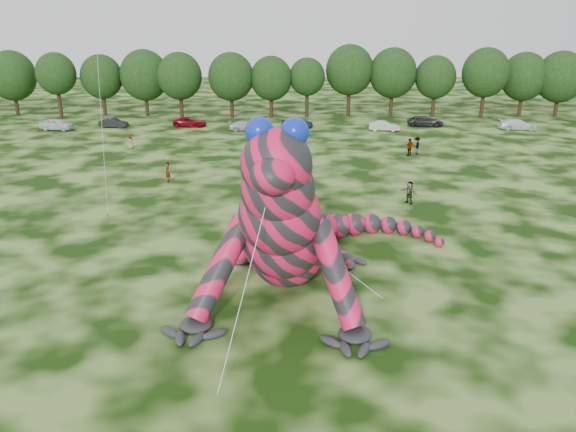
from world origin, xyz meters
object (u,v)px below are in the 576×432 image
at_px(tree_8, 271,87).
at_px(spectator_2, 417,146).
at_px(spectator_1, 270,173).
at_px(tree_14, 523,84).
at_px(tree_12, 435,86).
at_px(car_6, 425,121).
at_px(tree_15, 560,84).
at_px(tree_10, 349,81).
at_px(spectator_4, 131,142).
at_px(tree_2, 13,83).
at_px(tree_5, 145,83).
at_px(tree_3, 57,85).
at_px(car_4, 297,122).
at_px(car_1, 113,123).
at_px(tree_9, 307,88).
at_px(tree_7, 231,85).
at_px(spectator_3, 410,147).
at_px(car_5, 384,126).
at_px(spectator_5, 409,192).
at_px(tree_11, 392,82).
at_px(car_2, 190,122).
at_px(tree_6, 180,85).
at_px(car_7, 518,124).
at_px(tree_13, 485,83).
at_px(tree_4, 102,85).
at_px(car_3, 245,126).
at_px(inflatable_gecko, 289,194).
at_px(spectator_0, 168,172).

height_order(tree_8, spectator_2, tree_8).
xyz_separation_m(spectator_1, spectator_2, (15.49, 11.38, 0.08)).
bearing_deg(tree_14, tree_12, -175.82).
distance_m(tree_12, spectator_2, 26.46).
bearing_deg(car_6, spectator_1, 149.05).
height_order(tree_14, tree_15, tree_15).
distance_m(tree_10, spectator_4, 35.76).
distance_m(tree_2, tree_5, 19.90).
height_order(tree_3, spectator_1, tree_3).
relative_size(car_4, spectator_2, 2.27).
relative_size(tree_5, car_1, 2.57).
bearing_deg(spectator_4, tree_9, -23.94).
height_order(tree_7, tree_9, tree_7).
distance_m(tree_9, spectator_3, 27.61).
distance_m(car_5, spectator_3, 14.42).
bearing_deg(spectator_4, car_1, 43.23).
xyz_separation_m(tree_10, spectator_5, (0.57, -43.16, -4.35)).
bearing_deg(spectator_5, tree_11, 134.46).
bearing_deg(car_2, tree_8, -47.05).
bearing_deg(tree_6, car_7, -11.63).
bearing_deg(car_7, tree_13, 14.29).
height_order(tree_3, car_7, tree_3).
bearing_deg(spectator_1, tree_14, 5.03).
bearing_deg(tree_14, tree_4, -179.99).
relative_size(tree_3, car_1, 2.47).
distance_m(tree_6, tree_15, 56.04).
distance_m(tree_7, car_1, 17.81).
relative_size(tree_14, car_4, 2.21).
distance_m(tree_11, car_5, 12.94).
distance_m(tree_8, car_2, 13.81).
relative_size(car_3, car_4, 1.02).
bearing_deg(tree_12, tree_2, 179.07).
xyz_separation_m(tree_4, car_4, (29.17, -10.26, -3.80)).
height_order(tree_13, car_7, tree_13).
bearing_deg(tree_11, tree_4, 179.32).
relative_size(tree_11, spectator_1, 5.82).
bearing_deg(tree_8, tree_11, 3.84).
xyz_separation_m(inflatable_gecko, spectator_5, (9.51, 13.56, -4.03)).
relative_size(tree_12, spectator_4, 5.76).
xyz_separation_m(tree_7, tree_8, (5.86, 0.18, -0.27)).
relative_size(tree_6, spectator_2, 5.05).
xyz_separation_m(tree_4, car_2, (14.54, -9.31, -3.90)).
xyz_separation_m(tree_12, car_2, (-35.11, -8.33, -3.85)).
xyz_separation_m(tree_11, tree_15, (24.69, -0.42, -0.22)).
distance_m(spectator_1, spectator_0, 9.21).
height_order(tree_7, car_1, tree_7).
distance_m(tree_7, tree_14, 43.58).
height_order(tree_9, spectator_4, tree_9).
relative_size(tree_7, car_5, 2.39).
xyz_separation_m(car_4, car_5, (11.41, -2.10, -0.07)).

